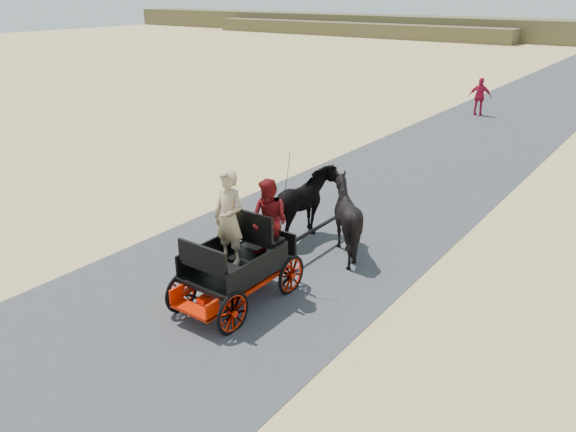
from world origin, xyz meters
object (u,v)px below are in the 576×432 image
Objects in this scene: horse_left at (304,206)px; horse_right at (346,217)px; carriage at (238,283)px; pedestrian at (480,97)px.

horse_right is at bearing -180.00° from horse_left.
carriage is at bearing 100.39° from horse_left.
horse_right is at bearing 87.97° from pedestrian.
horse_right is at bearing 79.61° from carriage.
horse_left is 1.10m from horse_right.
horse_left is 1.18× the size of horse_right.
horse_left is 1.16× the size of pedestrian.
horse_right is 0.98× the size of pedestrian.
horse_right is 16.54m from pedestrian.
horse_right reaches higher than carriage.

